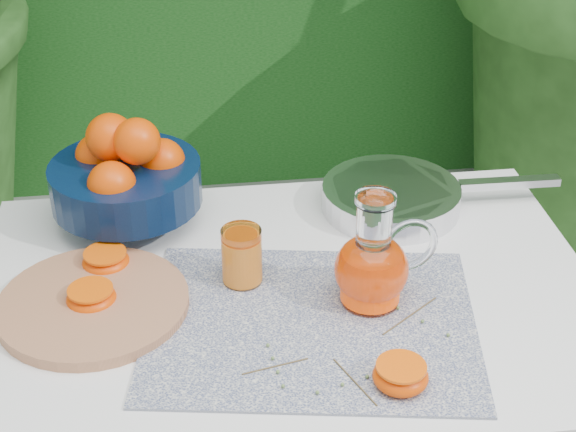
{
  "coord_description": "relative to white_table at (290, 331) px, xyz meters",
  "views": [
    {
      "loc": [
        -0.07,
        -1.22,
        1.6
      ],
      "look_at": [
        0.08,
        -0.07,
        0.88
      ],
      "focal_mm": 55.0,
      "sensor_mm": 36.0,
      "label": 1
    }
  ],
  "objects": [
    {
      "name": "thyme_sprigs",
      "position": [
        0.07,
        -0.17,
        0.09
      ],
      "size": [
        0.32,
        0.24,
        0.01
      ],
      "color": "brown",
      "rests_on": "white_table"
    },
    {
      "name": "white_table",
      "position": [
        0.0,
        0.0,
        0.0
      ],
      "size": [
        1.0,
        0.7,
        0.75
      ],
      "color": "white",
      "rests_on": "ground"
    },
    {
      "name": "cutting_board",
      "position": [
        -0.31,
        -0.01,
        0.09
      ],
      "size": [
        0.37,
        0.37,
        0.02
      ],
      "primitive_type": "cylinder",
      "rotation": [
        0.0,
        0.0,
        -0.29
      ],
      "color": "#AE724E",
      "rests_on": "white_table"
    },
    {
      "name": "orange_halves",
      "position": [
        -0.16,
        -0.05,
        0.1
      ],
      "size": [
        0.54,
        0.44,
        0.04
      ],
      "color": "#FE3A02",
      "rests_on": "white_table"
    },
    {
      "name": "juice_pitcher",
      "position": [
        0.12,
        -0.04,
        0.15
      ],
      "size": [
        0.17,
        0.13,
        0.19
      ],
      "color": "white",
      "rests_on": "white_table"
    },
    {
      "name": "placemat",
      "position": [
        0.02,
        -0.09,
        0.08
      ],
      "size": [
        0.56,
        0.47,
        0.0
      ],
      "primitive_type": "cube",
      "rotation": [
        0.0,
        0.0,
        -0.16
      ],
      "color": "#0C1847",
      "rests_on": "white_table"
    },
    {
      "name": "fruit_bowl",
      "position": [
        -0.26,
        0.25,
        0.18
      ],
      "size": [
        0.33,
        0.33,
        0.21
      ],
      "color": "black",
      "rests_on": "white_table"
    },
    {
      "name": "saute_pan",
      "position": [
        0.22,
        0.23,
        0.11
      ],
      "size": [
        0.45,
        0.26,
        0.05
      ],
      "color": "silver",
      "rests_on": "white_table"
    },
    {
      "name": "juice_tumbler",
      "position": [
        -0.07,
        0.03,
        0.13
      ],
      "size": [
        0.08,
        0.08,
        0.1
      ],
      "color": "white",
      "rests_on": "white_table"
    }
  ]
}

